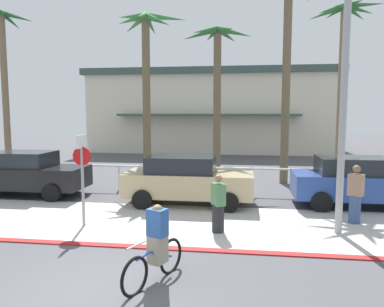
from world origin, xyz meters
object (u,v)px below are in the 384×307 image
object	(u,v)px
palm_tree_0	(3,52)
pedestrian_0	(218,206)
stop_sign_bike_lane	(82,167)
palm_tree_3	(287,34)
streetlight_curb	(348,67)
cyclist_blue_0	(156,246)
palm_tree_1	(147,55)
car_tan_2	(187,180)
car_blue_3	(358,181)
pedestrian_1	(355,197)
palm_tree_2	(217,68)
palm_tree_4	(344,45)
car_black_1	(27,173)

from	to	relation	value
palm_tree_0	pedestrian_0	world-z (taller)	palm_tree_0
stop_sign_bike_lane	palm_tree_3	xyz separation A→B (m)	(6.19, 7.35, 4.89)
streetlight_curb	palm_tree_3	bearing A→B (deg)	95.58
pedestrian_0	cyclist_blue_0	bearing A→B (deg)	-107.36
palm_tree_1	palm_tree_3	distance (m)	6.26
car_tan_2	pedestrian_0	world-z (taller)	car_tan_2
car_blue_3	pedestrian_0	size ratio (longest dim) A/B	2.83
palm_tree_3	pedestrian_1	xyz separation A→B (m)	(1.40, -6.05, -5.79)
car_blue_3	cyclist_blue_0	bearing A→B (deg)	-130.20
palm_tree_2	pedestrian_0	distance (m)	9.41
palm_tree_4	car_black_1	size ratio (longest dim) A/B	1.91
streetlight_curb	palm_tree_2	size ratio (longest dim) A/B	1.04
stop_sign_bike_lane	cyclist_blue_0	size ratio (longest dim) A/B	1.51
car_tan_2	pedestrian_1	xyz separation A→B (m)	(5.10, -1.58, -0.09)
palm_tree_3	pedestrian_0	size ratio (longest dim) A/B	5.67
car_tan_2	pedestrian_1	size ratio (longest dim) A/B	2.60
cyclist_blue_0	palm_tree_2	bearing A→B (deg)	88.44
palm_tree_0	cyclist_blue_0	world-z (taller)	palm_tree_0
palm_tree_1	palm_tree_4	world-z (taller)	palm_tree_4
palm_tree_3	pedestrian_1	bearing A→B (deg)	-76.98
palm_tree_1	palm_tree_2	size ratio (longest dim) A/B	1.06
car_tan_2	cyclist_blue_0	bearing A→B (deg)	-86.89
palm_tree_0	palm_tree_4	world-z (taller)	palm_tree_0
car_tan_2	cyclist_blue_0	size ratio (longest dim) A/B	2.60
palm_tree_0	streetlight_curb	bearing A→B (deg)	-31.90
palm_tree_1	pedestrian_0	distance (m)	9.62
pedestrian_1	car_tan_2	bearing A→B (deg)	162.79
palm_tree_3	cyclist_blue_0	bearing A→B (deg)	-107.91
palm_tree_3	cyclist_blue_0	distance (m)	12.45
car_blue_3	pedestrian_1	size ratio (longest dim) A/B	2.60
streetlight_curb	car_tan_2	bearing A→B (deg)	147.39
palm_tree_2	pedestrian_1	distance (m)	9.33
palm_tree_1	pedestrian_0	bearing A→B (deg)	-62.47
streetlight_curb	palm_tree_1	size ratio (longest dim) A/B	0.98
cyclist_blue_0	streetlight_curb	bearing A→B (deg)	37.65
car_tan_2	stop_sign_bike_lane	bearing A→B (deg)	-130.83
palm_tree_1	stop_sign_bike_lane	bearing A→B (deg)	-89.84
palm_tree_0	car_black_1	xyz separation A→B (m)	(5.13, -6.47, -5.64)
palm_tree_3	car_tan_2	xyz separation A→B (m)	(-3.70, -4.47, -5.70)
car_tan_2	pedestrian_1	world-z (taller)	pedestrian_1
stop_sign_bike_lane	palm_tree_2	bearing A→B (deg)	69.08
palm_tree_4	pedestrian_0	world-z (taller)	palm_tree_4
palm_tree_2	palm_tree_3	bearing A→B (deg)	-14.79
palm_tree_3	palm_tree_4	distance (m)	3.72
palm_tree_3	cyclist_blue_0	size ratio (longest dim) A/B	5.23
palm_tree_0	palm_tree_1	world-z (taller)	palm_tree_0
car_blue_3	cyclist_blue_0	size ratio (longest dim) A/B	2.60
stop_sign_bike_lane	pedestrian_1	xyz separation A→B (m)	(7.59, 1.30, -0.89)
palm_tree_3	car_black_1	bearing A→B (deg)	-158.62
stop_sign_bike_lane	car_blue_3	world-z (taller)	stop_sign_bike_lane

